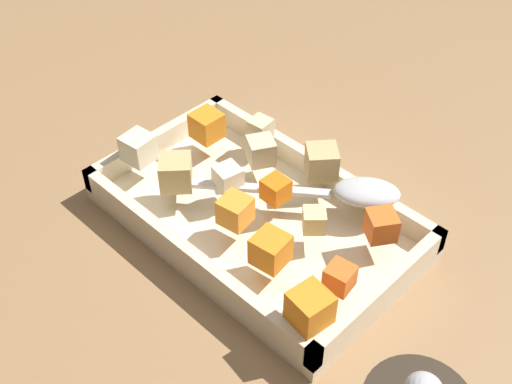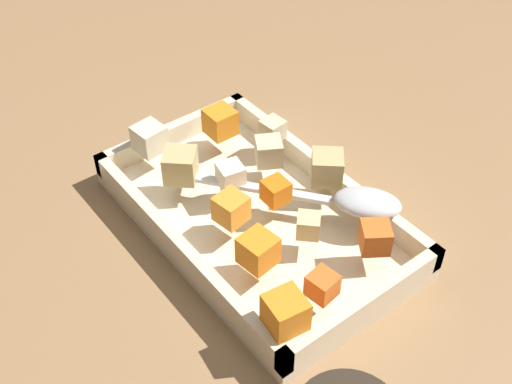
# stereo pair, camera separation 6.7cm
# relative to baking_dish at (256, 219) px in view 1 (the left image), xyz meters

# --- Properties ---
(ground_plane) EXTENTS (4.00, 4.00, 0.00)m
(ground_plane) POSITION_rel_baking_dish_xyz_m (0.01, 0.01, -0.01)
(ground_plane) COLOR #936D47
(baking_dish) EXTENTS (0.34, 0.20, 0.04)m
(baking_dish) POSITION_rel_baking_dish_xyz_m (0.00, 0.00, 0.00)
(baking_dish) COLOR beige
(baking_dish) RESTS_ON ground_plane
(carrot_chunk_corner_ne) EXTENTS (0.04, 0.04, 0.03)m
(carrot_chunk_corner_ne) POSITION_rel_baking_dish_xyz_m (-0.12, -0.05, 0.04)
(carrot_chunk_corner_ne) COLOR orange
(carrot_chunk_corner_ne) RESTS_ON baking_dish
(carrot_chunk_near_spoon) EXTENTS (0.03, 0.03, 0.03)m
(carrot_chunk_near_spoon) POSITION_rel_baking_dish_xyz_m (-0.01, 0.04, 0.04)
(carrot_chunk_near_spoon) COLOR orange
(carrot_chunk_near_spoon) RESTS_ON baking_dish
(carrot_chunk_heap_top) EXTENTS (0.04, 0.04, 0.03)m
(carrot_chunk_heap_top) POSITION_rel_baking_dish_xyz_m (-0.14, 0.08, 0.04)
(carrot_chunk_heap_top) COLOR orange
(carrot_chunk_heap_top) RESTS_ON baking_dish
(carrot_chunk_back_center) EXTENTS (0.03, 0.03, 0.03)m
(carrot_chunk_back_center) POSITION_rel_baking_dish_xyz_m (-0.07, 0.05, 0.04)
(carrot_chunk_back_center) COLOR orange
(carrot_chunk_back_center) RESTS_ON baking_dish
(carrot_chunk_near_left) EXTENTS (0.02, 0.02, 0.02)m
(carrot_chunk_near_left) POSITION_rel_baking_dish_xyz_m (-0.01, -0.02, 0.04)
(carrot_chunk_near_left) COLOR orange
(carrot_chunk_near_left) RESTS_ON baking_dish
(carrot_chunk_heap_side) EXTENTS (0.03, 0.03, 0.02)m
(carrot_chunk_heap_side) POSITION_rel_baking_dish_xyz_m (-0.13, 0.03, 0.04)
(carrot_chunk_heap_side) COLOR orange
(carrot_chunk_heap_side) RESTS_ON baking_dish
(carrot_chunk_mid_right) EXTENTS (0.03, 0.03, 0.03)m
(carrot_chunk_mid_right) POSITION_rel_baking_dish_xyz_m (0.11, -0.04, 0.04)
(carrot_chunk_mid_right) COLOR orange
(carrot_chunk_mid_right) RESTS_ON baking_dish
(potato_chunk_mid_left) EXTENTS (0.04, 0.04, 0.03)m
(potato_chunk_mid_left) POSITION_rel_baking_dish_xyz_m (0.04, -0.05, 0.04)
(potato_chunk_mid_left) COLOR beige
(potato_chunk_mid_left) RESTS_ON baking_dish
(potato_chunk_rim_edge) EXTENTS (0.05, 0.05, 0.03)m
(potato_chunk_rim_edge) POSITION_rel_baking_dish_xyz_m (0.08, 0.04, 0.05)
(potato_chunk_rim_edge) COLOR tan
(potato_chunk_rim_edge) RESTS_ON baking_dish
(potato_chunk_far_left) EXTENTS (0.03, 0.03, 0.02)m
(potato_chunk_far_left) POSITION_rel_baking_dish_xyz_m (0.07, -0.08, 0.04)
(potato_chunk_far_left) COLOR beige
(potato_chunk_far_left) RESTS_ON baking_dish
(potato_chunk_corner_se) EXTENTS (0.03, 0.03, 0.03)m
(potato_chunk_corner_se) POSITION_rel_baking_dish_xyz_m (0.14, 0.04, 0.04)
(potato_chunk_corner_se) COLOR beige
(potato_chunk_corner_se) RESTS_ON baking_dish
(potato_chunk_corner_sw) EXTENTS (0.03, 0.03, 0.02)m
(potato_chunk_corner_sw) POSITION_rel_baking_dish_xyz_m (-0.07, -0.01, 0.04)
(potato_chunk_corner_sw) COLOR #E0CC89
(potato_chunk_corner_sw) RESTS_ON baking_dish
(potato_chunk_near_right) EXTENTS (0.05, 0.05, 0.03)m
(potato_chunk_near_right) POSITION_rel_baking_dish_xyz_m (-0.02, -0.08, 0.05)
(potato_chunk_near_right) COLOR tan
(potato_chunk_near_right) RESTS_ON baking_dish
(parsnip_chunk_center) EXTENTS (0.03, 0.03, 0.03)m
(parsnip_chunk_center) POSITION_rel_baking_dish_xyz_m (0.03, 0.00, 0.04)
(parsnip_chunk_center) COLOR silver
(parsnip_chunk_center) RESTS_ON baking_dish
(serving_spoon) EXTENTS (0.20, 0.16, 0.02)m
(serving_spoon) POSITION_rel_baking_dish_xyz_m (-0.07, -0.07, 0.04)
(serving_spoon) COLOR silver
(serving_spoon) RESTS_ON baking_dish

